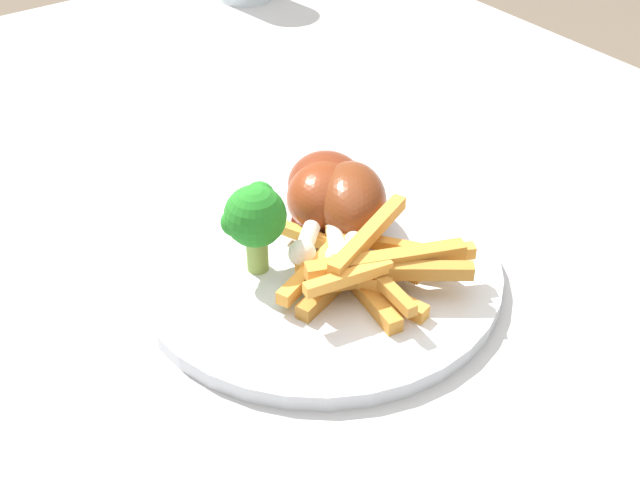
{
  "coord_description": "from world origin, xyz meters",
  "views": [
    {
      "loc": [
        0.4,
        -0.3,
        1.09
      ],
      "look_at": [
        0.02,
        -0.03,
        0.75
      ],
      "focal_mm": 46.9,
      "sensor_mm": 36.0,
      "label": 1
    }
  ],
  "objects": [
    {
      "name": "carrot_fries_pile",
      "position": [
        0.06,
        -0.02,
        0.74
      ],
      "size": [
        0.13,
        0.13,
        0.04
      ],
      "color": "gold",
      "rests_on": "dinner_plate"
    },
    {
      "name": "chicken_drumstick_near",
      "position": [
        -0.03,
        0.01,
        0.75
      ],
      "size": [
        0.13,
        0.1,
        0.04
      ],
      "color": "#511A0D",
      "rests_on": "dinner_plate"
    },
    {
      "name": "chicken_drumstick_far",
      "position": [
        -0.02,
        -0.0,
        0.75
      ],
      "size": [
        0.1,
        0.1,
        0.05
      ],
      "color": "#581D0D",
      "rests_on": "dinner_plate"
    },
    {
      "name": "dining_table",
      "position": [
        0.0,
        0.0,
        0.62
      ],
      "size": [
        1.2,
        0.88,
        0.71
      ],
      "color": "#B7B7BC",
      "rests_on": "ground_plane"
    },
    {
      "name": "chicken_drumstick_extra",
      "position": [
        0.0,
        0.01,
        0.75
      ],
      "size": [
        0.12,
        0.1,
        0.05
      ],
      "color": "#501E0D",
      "rests_on": "dinner_plate"
    },
    {
      "name": "dinner_plate",
      "position": [
        0.02,
        -0.03,
        0.72
      ],
      "size": [
        0.26,
        0.26,
        0.01
      ],
      "primitive_type": "cylinder",
      "color": "silver",
      "rests_on": "dining_table"
    },
    {
      "name": "broccoli_floret_front",
      "position": [
        -0.0,
        -0.07,
        0.77
      ],
      "size": [
        0.04,
        0.05,
        0.07
      ],
      "color": "#8DAB4A",
      "rests_on": "dinner_plate"
    }
  ]
}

